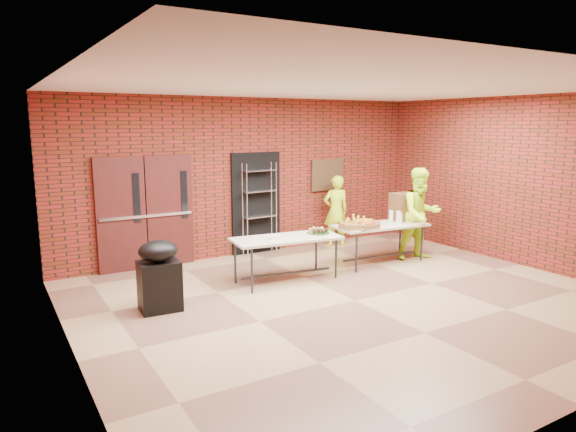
# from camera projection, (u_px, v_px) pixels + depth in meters

# --- Properties ---
(room) EXTENTS (8.08, 7.08, 3.28)m
(room) POSITION_uv_depth(u_px,v_px,m) (358.00, 197.00, 7.58)
(room) COLOR brown
(room) RESTS_ON ground
(double_doors) EXTENTS (1.78, 0.12, 2.10)m
(double_doors) POSITION_uv_depth(u_px,v_px,m) (146.00, 213.00, 9.47)
(double_doors) COLOR #3F1212
(double_doors) RESTS_ON room
(dark_doorway) EXTENTS (1.10, 0.06, 2.10)m
(dark_doorway) POSITION_uv_depth(u_px,v_px,m) (256.00, 203.00, 10.65)
(dark_doorway) COLOR black
(dark_doorway) RESTS_ON room
(bronze_plaque) EXTENTS (0.85, 0.04, 0.70)m
(bronze_plaque) POSITION_uv_depth(u_px,v_px,m) (327.00, 175.00, 11.46)
(bronze_plaque) COLOR #46301C
(bronze_plaque) RESTS_ON room
(wire_rack) EXTENTS (0.71, 0.27, 1.90)m
(wire_rack) POSITION_uv_depth(u_px,v_px,m) (260.00, 209.00, 10.55)
(wire_rack) COLOR silver
(wire_rack) RESTS_ON room
(table_left) EXTENTS (1.94, 1.00, 0.76)m
(table_left) POSITION_uv_depth(u_px,v_px,m) (286.00, 241.00, 8.76)
(table_left) COLOR tan
(table_left) RESTS_ON room
(table_right) EXTENTS (1.91, 0.95, 0.76)m
(table_right) POSITION_uv_depth(u_px,v_px,m) (380.00, 228.00, 9.91)
(table_right) COLOR tan
(table_right) RESTS_ON room
(basket_bananas) EXTENTS (0.46, 0.36, 0.14)m
(basket_bananas) POSITION_uv_depth(u_px,v_px,m) (354.00, 225.00, 9.49)
(basket_bananas) COLOR olive
(basket_bananas) RESTS_ON table_right
(basket_oranges) EXTENTS (0.40, 0.31, 0.12)m
(basket_oranges) POSITION_uv_depth(u_px,v_px,m) (366.00, 223.00, 9.77)
(basket_oranges) COLOR olive
(basket_oranges) RESTS_ON table_right
(basket_apples) EXTENTS (0.40, 0.31, 0.12)m
(basket_apples) POSITION_uv_depth(u_px,v_px,m) (366.00, 226.00, 9.50)
(basket_apples) COLOR olive
(basket_apples) RESTS_ON table_right
(muffin_tray) EXTENTS (0.41, 0.41, 0.10)m
(muffin_tray) POSITION_uv_depth(u_px,v_px,m) (318.00, 231.00, 9.06)
(muffin_tray) COLOR #155117
(muffin_tray) RESTS_ON table_left
(napkin_box) EXTENTS (0.18, 0.12, 0.06)m
(napkin_box) POSITION_uv_depth(u_px,v_px,m) (275.00, 237.00, 8.60)
(napkin_box) COLOR silver
(napkin_box) RESTS_ON table_left
(coffee_dispenser) EXTENTS (0.41, 0.37, 0.55)m
(coffee_dispenser) POSITION_uv_depth(u_px,v_px,m) (402.00, 207.00, 10.34)
(coffee_dispenser) COLOR brown
(coffee_dispenser) RESTS_ON table_right
(cup_stack_front) EXTENTS (0.09, 0.09, 0.26)m
(cup_stack_front) POSITION_uv_depth(u_px,v_px,m) (398.00, 218.00, 9.90)
(cup_stack_front) COLOR silver
(cup_stack_front) RESTS_ON table_right
(cup_stack_mid) EXTENTS (0.07, 0.07, 0.21)m
(cup_stack_mid) POSITION_uv_depth(u_px,v_px,m) (400.00, 219.00, 9.90)
(cup_stack_mid) COLOR silver
(cup_stack_mid) RESTS_ON table_right
(cup_stack_back) EXTENTS (0.08, 0.08, 0.24)m
(cup_stack_back) POSITION_uv_depth(u_px,v_px,m) (391.00, 217.00, 10.08)
(cup_stack_back) COLOR silver
(cup_stack_back) RESTS_ON table_right
(covered_grill) EXTENTS (0.60, 0.52, 1.04)m
(covered_grill) POSITION_uv_depth(u_px,v_px,m) (159.00, 275.00, 7.39)
(covered_grill) COLOR black
(covered_grill) RESTS_ON room
(volunteer_woman) EXTENTS (0.65, 0.52, 1.57)m
(volunteer_woman) POSITION_uv_depth(u_px,v_px,m) (336.00, 211.00, 11.30)
(volunteer_woman) COLOR #CCFD1C
(volunteer_woman) RESTS_ON room
(volunteer_man) EXTENTS (1.00, 0.85, 1.83)m
(volunteer_man) POSITION_uv_depth(u_px,v_px,m) (420.00, 214.00, 10.15)
(volunteer_man) COLOR #CCFD1C
(volunteer_man) RESTS_ON room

